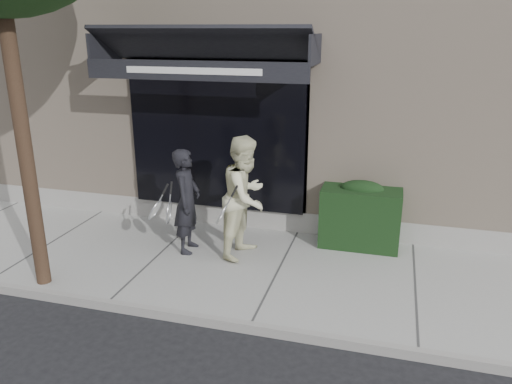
% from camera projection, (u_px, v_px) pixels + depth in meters
% --- Properties ---
extents(ground, '(80.00, 80.00, 0.00)m').
position_uv_depth(ground, '(279.00, 276.00, 7.66)').
color(ground, black).
rests_on(ground, ground).
extents(sidewalk, '(20.00, 3.00, 0.12)m').
position_uv_depth(sidewalk, '(279.00, 272.00, 7.64)').
color(sidewalk, gray).
rests_on(sidewalk, ground).
extents(curb, '(20.00, 0.10, 0.14)m').
position_uv_depth(curb, '(251.00, 327.00, 6.22)').
color(curb, gray).
rests_on(curb, ground).
extents(building_facade, '(14.30, 8.04, 5.64)m').
position_uv_depth(building_facade, '(329.00, 69.00, 11.34)').
color(building_facade, beige).
rests_on(building_facade, ground).
extents(hedge, '(1.30, 0.70, 1.14)m').
position_uv_depth(hedge, '(360.00, 215.00, 8.32)').
color(hedge, black).
rests_on(hedge, sidewalk).
extents(pedestrian_front, '(0.76, 0.78, 1.71)m').
position_uv_depth(pedestrian_front, '(187.00, 201.00, 8.02)').
color(pedestrian_front, black).
rests_on(pedestrian_front, sidewalk).
extents(pedestrian_back, '(0.92, 1.08, 1.96)m').
position_uv_depth(pedestrian_back, '(246.00, 197.00, 7.85)').
color(pedestrian_back, beige).
rests_on(pedestrian_back, sidewalk).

